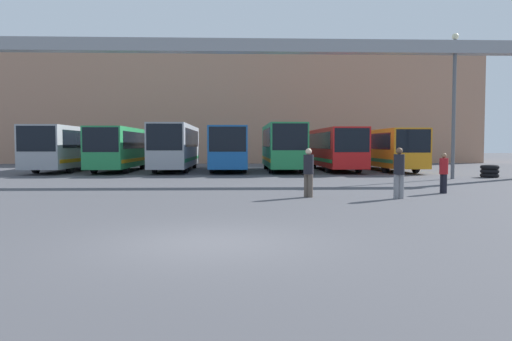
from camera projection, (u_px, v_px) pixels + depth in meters
The scene contains 15 objects.
ground_plane at pixel (208, 243), 9.72m from camera, with size 200.00×200.00×0.00m, color #47474C.
building_backdrop at pixel (232, 112), 55.92m from camera, with size 51.93×12.00×11.09m.
overhead_gantry at pixel (226, 61), 27.07m from camera, with size 33.86×0.80×7.61m.
bus_slot_0 at pixel (70, 146), 36.58m from camera, with size 2.60×12.46×3.16m.
bus_slot_1 at pixel (120, 147), 35.60m from camera, with size 2.43×10.20×3.07m.
bus_slot_2 at pixel (176, 145), 36.70m from camera, with size 2.44×12.12×3.30m.
bus_slot_3 at pixel (229, 146), 36.34m from camera, with size 2.54×11.09×3.12m.
bus_slot_4 at pixel (283, 145), 36.05m from camera, with size 2.43×10.21×3.32m.
bus_slot_5 at pixel (334, 147), 36.76m from camera, with size 2.43×11.31×3.05m.
bus_slot_6 at pixel (387, 147), 36.72m from camera, with size 2.44×10.92×2.98m.
pedestrian_near_left at pixel (399, 172), 17.60m from camera, with size 0.38×0.38×1.80m.
pedestrian_near_center at pixel (308, 171), 18.08m from camera, with size 0.37×0.37×1.78m.
pedestrian_far_center at pixel (444, 172), 19.55m from camera, with size 0.33×0.33×1.58m.
tire_stack at pixel (490, 171), 29.00m from camera, with size 1.04×1.04×0.72m.
lamp_post at pixel (454, 100), 27.55m from camera, with size 0.36×0.36×8.02m.
Camera 1 is at (0.57, -9.66, 1.92)m, focal length 35.00 mm.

